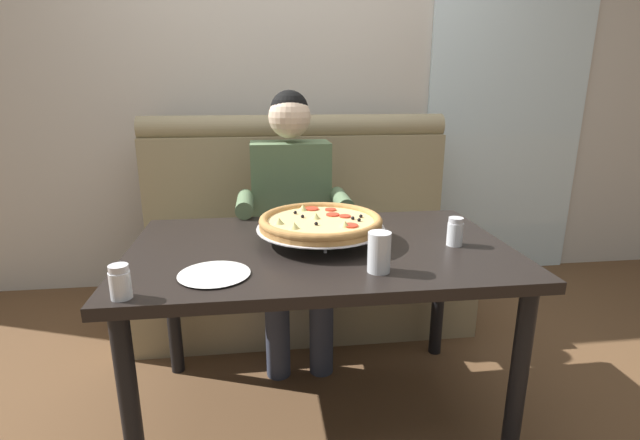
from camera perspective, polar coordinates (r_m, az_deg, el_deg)
ground_plane at (r=2.09m, az=-0.00°, el=-22.13°), size 16.00×16.00×0.00m
back_wall_with_window at (r=3.11m, az=-3.61°, el=18.02°), size 6.00×0.12×2.80m
window_panel at (r=3.45m, az=22.37°, el=16.72°), size 1.10×0.02×2.80m
booth_bench at (r=2.69m, az=-2.43°, el=-3.34°), size 1.79×0.78×1.13m
dining_table at (r=1.77m, az=-0.00°, el=-5.61°), size 1.40×0.86×0.72m
diner_main at (r=2.34m, az=-3.40°, el=1.63°), size 0.54×0.64×1.27m
pizza at (r=1.76m, az=0.07°, el=-0.31°), size 0.49×0.49×0.11m
shaker_parmesan at (r=1.80m, az=16.16°, el=-1.61°), size 0.06×0.06×0.11m
shaker_pepper_flakes at (r=1.42m, az=-23.21°, el=-7.22°), size 0.06×0.06×0.10m
plate_near_left at (r=1.51m, az=-12.82°, el=-6.26°), size 0.23×0.23×0.02m
drinking_glass at (r=1.49m, az=7.23°, el=-4.24°), size 0.07×0.07×0.13m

